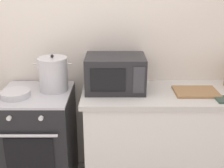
# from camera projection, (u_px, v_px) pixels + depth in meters

# --- Properties ---
(back_wall) EXTENTS (4.40, 0.10, 2.50)m
(back_wall) POSITION_uv_depth(u_px,v_px,m) (111.00, 45.00, 2.63)
(back_wall) COLOR silver
(back_wall) RESTS_ON ground_plane
(lower_cabinet_right) EXTENTS (1.64, 0.56, 0.88)m
(lower_cabinet_right) POSITION_uv_depth(u_px,v_px,m) (177.00, 141.00, 2.57)
(lower_cabinet_right) COLOR white
(lower_cabinet_right) RESTS_ON ground_plane
(countertop_right) EXTENTS (1.70, 0.60, 0.04)m
(countertop_right) POSITION_uv_depth(u_px,v_px,m) (181.00, 94.00, 2.42)
(countertop_right) COLOR beige
(countertop_right) RESTS_ON lower_cabinet_right
(stove) EXTENTS (0.60, 0.64, 0.92)m
(stove) POSITION_uv_depth(u_px,v_px,m) (39.00, 140.00, 2.55)
(stove) COLOR black
(stove) RESTS_ON ground_plane
(stock_pot) EXTENTS (0.33, 0.25, 0.32)m
(stock_pot) POSITION_uv_depth(u_px,v_px,m) (53.00, 74.00, 2.41)
(stock_pot) COLOR silver
(stock_pot) RESTS_ON stove
(frying_pan) EXTENTS (0.44, 0.24, 0.05)m
(frying_pan) POSITION_uv_depth(u_px,v_px,m) (14.00, 94.00, 2.30)
(frying_pan) COLOR silver
(frying_pan) RESTS_ON stove
(microwave) EXTENTS (0.50, 0.37, 0.30)m
(microwave) POSITION_uv_depth(u_px,v_px,m) (115.00, 73.00, 2.41)
(microwave) COLOR #232326
(microwave) RESTS_ON countertop_right
(cutting_board) EXTENTS (0.36, 0.26, 0.02)m
(cutting_board) POSITION_uv_depth(u_px,v_px,m) (195.00, 92.00, 2.39)
(cutting_board) COLOR #997047
(cutting_board) RESTS_ON countertop_right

